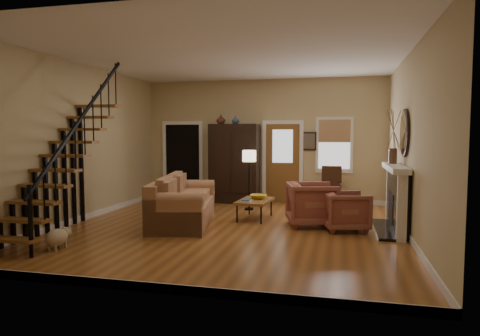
% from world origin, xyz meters
% --- Properties ---
extents(room, '(7.00, 7.33, 3.30)m').
position_xyz_m(room, '(-0.41, 1.76, 1.51)').
color(room, '#975926').
rests_on(room, ground).
extents(staircase, '(0.94, 2.80, 3.20)m').
position_xyz_m(staircase, '(-2.78, -1.30, 1.60)').
color(staircase, brown).
rests_on(staircase, ground).
extents(fireplace, '(0.33, 1.95, 2.30)m').
position_xyz_m(fireplace, '(3.13, 0.50, 0.74)').
color(fireplace, black).
rests_on(fireplace, ground).
extents(armoire, '(1.30, 0.60, 2.10)m').
position_xyz_m(armoire, '(-0.70, 3.15, 1.05)').
color(armoire, black).
rests_on(armoire, ground).
extents(vase_a, '(0.24, 0.24, 0.25)m').
position_xyz_m(vase_a, '(-1.05, 3.05, 2.22)').
color(vase_a, '#4C2619').
rests_on(vase_a, armoire).
extents(vase_b, '(0.20, 0.20, 0.21)m').
position_xyz_m(vase_b, '(-0.65, 3.05, 2.21)').
color(vase_b, '#334C60').
rests_on(vase_b, armoire).
extents(sofa, '(1.51, 2.59, 0.91)m').
position_xyz_m(sofa, '(-1.03, 0.16, 0.45)').
color(sofa, '#A26E49').
rests_on(sofa, ground).
extents(coffee_table, '(0.70, 1.13, 0.42)m').
position_xyz_m(coffee_table, '(0.28, 1.02, 0.21)').
color(coffee_table, brown).
rests_on(coffee_table, ground).
extents(bowl, '(0.38, 0.38, 0.09)m').
position_xyz_m(bowl, '(0.33, 1.17, 0.47)').
color(bowl, gold).
rests_on(bowl, coffee_table).
extents(books, '(0.20, 0.27, 0.05)m').
position_xyz_m(books, '(0.16, 0.72, 0.45)').
color(books, beige).
rests_on(books, coffee_table).
extents(armchair_left, '(0.99, 0.97, 0.74)m').
position_xyz_m(armchair_left, '(2.18, 0.34, 0.37)').
color(armchair_left, maroon).
rests_on(armchair_left, ground).
extents(armchair_right, '(1.15, 1.13, 0.87)m').
position_xyz_m(armchair_right, '(1.53, 0.63, 0.43)').
color(armchair_right, maroon).
rests_on(armchair_right, ground).
extents(floor_lamp, '(0.37, 0.37, 1.45)m').
position_xyz_m(floor_lamp, '(-0.08, 2.12, 0.72)').
color(floor_lamp, black).
rests_on(floor_lamp, ground).
extents(side_chair, '(0.54, 0.54, 1.02)m').
position_xyz_m(side_chair, '(1.85, 2.95, 0.51)').
color(side_chair, '#3C2313').
rests_on(side_chair, ground).
extents(dog, '(0.30, 0.48, 0.34)m').
position_xyz_m(dog, '(-2.29, -2.12, 0.17)').
color(dog, tan).
rests_on(dog, ground).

